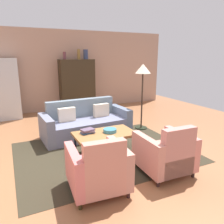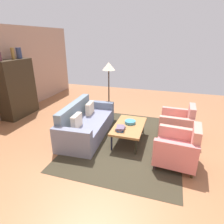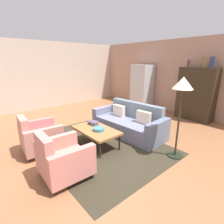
{
  "view_description": "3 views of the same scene",
  "coord_description": "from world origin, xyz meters",
  "px_view_note": "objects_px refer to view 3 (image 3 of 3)",
  "views": [
    {
      "loc": [
        -1.59,
        -3.79,
        1.92
      ],
      "look_at": [
        0.33,
        0.23,
        0.78
      ],
      "focal_mm": 35.4,
      "sensor_mm": 36.0,
      "label": 1
    },
    {
      "loc": [
        -4.05,
        -0.85,
        2.43
      ],
      "look_at": [
        0.24,
        0.5,
        0.65
      ],
      "focal_mm": 30.42,
      "sensor_mm": 36.0,
      "label": 2
    },
    {
      "loc": [
        3.24,
        -2.21,
        2.02
      ],
      "look_at": [
        -0.05,
        0.61,
        0.72
      ],
      "focal_mm": 27.72,
      "sensor_mm": 36.0,
      "label": 3
    }
  ],
  "objects_px": {
    "couch": "(130,123)",
    "armchair_right": "(62,160)",
    "armchair_left": "(38,138)",
    "refrigerator": "(142,86)",
    "vase_tall": "(189,63)",
    "cabinet": "(196,94)",
    "vase_round": "(204,62)",
    "fruit_bowl": "(99,129)",
    "book_stack": "(93,123)",
    "vase_small": "(212,62)",
    "floor_lamp": "(182,91)",
    "coffee_table": "(96,131)"
  },
  "relations": [
    {
      "from": "couch",
      "to": "armchair_right",
      "type": "xyz_separation_m",
      "value": [
        0.6,
        -2.35,
        0.06
      ]
    },
    {
      "from": "couch",
      "to": "armchair_left",
      "type": "xyz_separation_m",
      "value": [
        -0.6,
        -2.35,
        0.06
      ]
    },
    {
      "from": "refrigerator",
      "to": "vase_tall",
      "type": "bearing_deg",
      "value": 2.98
    },
    {
      "from": "cabinet",
      "to": "vase_round",
      "type": "bearing_deg",
      "value": -2.71
    },
    {
      "from": "armchair_right",
      "to": "vase_round",
      "type": "bearing_deg",
      "value": 90.71
    },
    {
      "from": "fruit_bowl",
      "to": "vase_round",
      "type": "height_order",
      "value": "vase_round"
    },
    {
      "from": "book_stack",
      "to": "couch",
      "type": "bearing_deg",
      "value": 73.83
    },
    {
      "from": "vase_tall",
      "to": "refrigerator",
      "type": "distance_m",
      "value": 2.17
    },
    {
      "from": "cabinet",
      "to": "vase_small",
      "type": "distance_m",
      "value": 1.12
    },
    {
      "from": "vase_tall",
      "to": "floor_lamp",
      "type": "height_order",
      "value": "vase_tall"
    },
    {
      "from": "couch",
      "to": "coffee_table",
      "type": "xyz_separation_m",
      "value": [
        0.01,
        -1.19,
        0.11
      ]
    },
    {
      "from": "armchair_right",
      "to": "fruit_bowl",
      "type": "bearing_deg",
      "value": 114.54
    },
    {
      "from": "fruit_bowl",
      "to": "vase_small",
      "type": "xyz_separation_m",
      "value": [
        0.85,
        3.82,
        1.5
      ]
    },
    {
      "from": "cabinet",
      "to": "refrigerator",
      "type": "bearing_deg",
      "value": -177.42
    },
    {
      "from": "couch",
      "to": "vase_round",
      "type": "relative_size",
      "value": 6.34
    },
    {
      "from": "armchair_left",
      "to": "armchair_right",
      "type": "xyz_separation_m",
      "value": [
        1.2,
        -0.0,
        0.0
      ]
    },
    {
      "from": "cabinet",
      "to": "vase_round",
      "type": "distance_m",
      "value": 1.07
    },
    {
      "from": "vase_small",
      "to": "refrigerator",
      "type": "height_order",
      "value": "vase_small"
    },
    {
      "from": "armchair_right",
      "to": "book_stack",
      "type": "distance_m",
      "value": 1.59
    },
    {
      "from": "vase_small",
      "to": "armchair_right",
      "type": "bearing_deg",
      "value": -94.14
    },
    {
      "from": "vase_round",
      "to": "refrigerator",
      "type": "distance_m",
      "value": 2.64
    },
    {
      "from": "fruit_bowl",
      "to": "book_stack",
      "type": "distance_m",
      "value": 0.44
    },
    {
      "from": "armchair_right",
      "to": "refrigerator",
      "type": "xyz_separation_m",
      "value": [
        -2.31,
        4.88,
        0.58
      ]
    },
    {
      "from": "coffee_table",
      "to": "vase_tall",
      "type": "height_order",
      "value": "vase_tall"
    },
    {
      "from": "couch",
      "to": "cabinet",
      "type": "relative_size",
      "value": 1.19
    },
    {
      "from": "coffee_table",
      "to": "armchair_left",
      "type": "relative_size",
      "value": 1.36
    },
    {
      "from": "armchair_right",
      "to": "refrigerator",
      "type": "distance_m",
      "value": 5.43
    },
    {
      "from": "armchair_left",
      "to": "fruit_bowl",
      "type": "distance_m",
      "value": 1.38
    },
    {
      "from": "armchair_left",
      "to": "refrigerator",
      "type": "xyz_separation_m",
      "value": [
        -1.11,
        4.88,
        0.58
      ]
    },
    {
      "from": "book_stack",
      "to": "cabinet",
      "type": "xyz_separation_m",
      "value": [
        0.92,
        3.69,
        0.42
      ]
    },
    {
      "from": "armchair_left",
      "to": "armchair_right",
      "type": "relative_size",
      "value": 1.0
    },
    {
      "from": "book_stack",
      "to": "refrigerator",
      "type": "bearing_deg",
      "value": 111.37
    },
    {
      "from": "couch",
      "to": "book_stack",
      "type": "relative_size",
      "value": 7.6
    },
    {
      "from": "floor_lamp",
      "to": "vase_tall",
      "type": "bearing_deg",
      "value": 115.23
    },
    {
      "from": "vase_small",
      "to": "vase_round",
      "type": "bearing_deg",
      "value": 180.0
    },
    {
      "from": "vase_tall",
      "to": "vase_small",
      "type": "relative_size",
      "value": 0.75
    },
    {
      "from": "fruit_bowl",
      "to": "vase_small",
      "type": "relative_size",
      "value": 0.81
    },
    {
      "from": "book_stack",
      "to": "cabinet",
      "type": "bearing_deg",
      "value": 76.01
    },
    {
      "from": "vase_round",
      "to": "armchair_right",
      "type": "bearing_deg",
      "value": -91.27
    },
    {
      "from": "cabinet",
      "to": "vase_round",
      "type": "height_order",
      "value": "vase_round"
    },
    {
      "from": "cabinet",
      "to": "book_stack",
      "type": "bearing_deg",
      "value": -103.99
    },
    {
      "from": "couch",
      "to": "armchair_left",
      "type": "distance_m",
      "value": 2.43
    },
    {
      "from": "fruit_bowl",
      "to": "floor_lamp",
      "type": "xyz_separation_m",
      "value": [
        1.41,
        1.02,
        0.98
      ]
    },
    {
      "from": "couch",
      "to": "vase_small",
      "type": "height_order",
      "value": "vase_small"
    },
    {
      "from": "armchair_left",
      "to": "vase_small",
      "type": "bearing_deg",
      "value": 77.26
    },
    {
      "from": "coffee_table",
      "to": "refrigerator",
      "type": "relative_size",
      "value": 0.65
    },
    {
      "from": "vase_round",
      "to": "vase_small",
      "type": "xyz_separation_m",
      "value": [
        0.25,
        0.0,
        -0.0
      ]
    },
    {
      "from": "vase_tall",
      "to": "vase_round",
      "type": "bearing_deg",
      "value": 0.0
    },
    {
      "from": "coffee_table",
      "to": "book_stack",
      "type": "distance_m",
      "value": 0.35
    },
    {
      "from": "refrigerator",
      "to": "armchair_left",
      "type": "bearing_deg",
      "value": -77.24
    }
  ]
}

